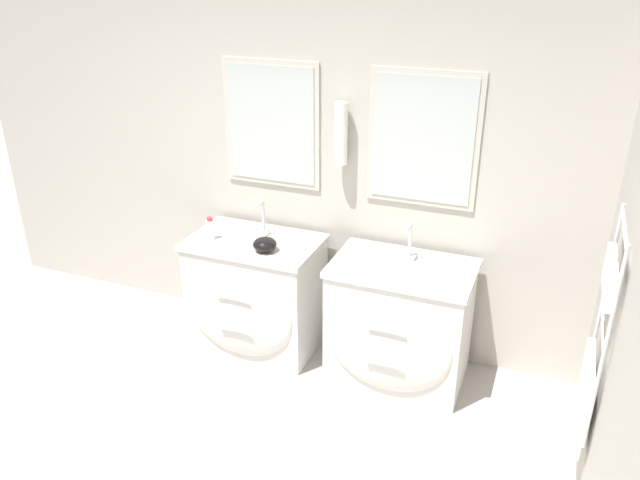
% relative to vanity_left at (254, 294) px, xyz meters
% --- Properties ---
extents(wall_back, '(5.48, 0.17, 2.60)m').
position_rel_vanity_left_xyz_m(wall_back, '(0.26, 0.39, 0.89)').
color(wall_back, '#B2ADA3').
rests_on(wall_back, ground_plane).
extents(wall_right, '(0.13, 4.35, 2.60)m').
position_rel_vanity_left_xyz_m(wall_right, '(2.22, -0.86, 0.88)').
color(wall_right, '#B2ADA3').
rests_on(wall_right, ground_plane).
extents(vanity_left, '(0.89, 0.63, 0.82)m').
position_rel_vanity_left_xyz_m(vanity_left, '(0.00, 0.00, 0.00)').
color(vanity_left, silver).
rests_on(vanity_left, ground_plane).
extents(vanity_right, '(0.89, 0.63, 0.82)m').
position_rel_vanity_left_xyz_m(vanity_right, '(1.04, 0.00, 0.00)').
color(vanity_right, silver).
rests_on(vanity_right, ground_plane).
extents(faucet_left, '(0.17, 0.15, 0.24)m').
position_rel_vanity_left_xyz_m(faucet_left, '(0.00, 0.17, 0.52)').
color(faucet_left, silver).
rests_on(faucet_left, vanity_left).
extents(faucet_right, '(0.17, 0.15, 0.24)m').
position_rel_vanity_left_xyz_m(faucet_right, '(1.04, 0.17, 0.52)').
color(faucet_right, silver).
rests_on(faucet_right, vanity_right).
extents(toiletry_bottle, '(0.06, 0.06, 0.16)m').
position_rel_vanity_left_xyz_m(toiletry_bottle, '(-0.28, -0.06, 0.48)').
color(toiletry_bottle, silver).
rests_on(toiletry_bottle, vanity_left).
extents(amenity_bowl, '(0.16, 0.16, 0.10)m').
position_rel_vanity_left_xyz_m(amenity_bowl, '(0.15, -0.09, 0.45)').
color(amenity_bowl, black).
rests_on(amenity_bowl, vanity_left).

